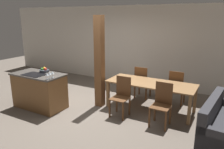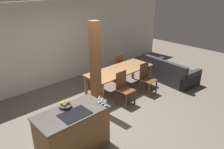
% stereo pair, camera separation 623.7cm
% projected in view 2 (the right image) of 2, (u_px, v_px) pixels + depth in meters
% --- Properties ---
extents(ground_plane, '(16.00, 16.00, 0.00)m').
position_uv_depth(ground_plane, '(100.00, 117.00, 5.56)').
color(ground_plane, '#665B51').
extents(wall_back, '(11.20, 0.08, 2.70)m').
position_uv_depth(wall_back, '(44.00, 46.00, 6.83)').
color(wall_back, silver).
rests_on(wall_back, ground_plane).
extents(kitchen_island, '(1.38, 0.73, 0.93)m').
position_uv_depth(kitchen_island, '(73.00, 132.00, 4.28)').
color(kitchen_island, brown).
rests_on(kitchen_island, ground_plane).
extents(fruit_bowl, '(0.25, 0.25, 0.12)m').
position_uv_depth(fruit_bowl, '(65.00, 105.00, 4.23)').
color(fruit_bowl, '#383D47').
rests_on(fruit_bowl, kitchen_island).
extents(wine_glass_near, '(0.08, 0.08, 0.16)m').
position_uv_depth(wine_glass_near, '(106.00, 100.00, 4.25)').
color(wine_glass_near, silver).
rests_on(wine_glass_near, kitchen_island).
extents(wine_glass_middle, '(0.08, 0.08, 0.16)m').
position_uv_depth(wine_glass_middle, '(102.00, 99.00, 4.31)').
color(wine_glass_middle, silver).
rests_on(wine_glass_middle, kitchen_island).
extents(wine_glass_far, '(0.08, 0.08, 0.16)m').
position_uv_depth(wine_glass_far, '(100.00, 97.00, 4.37)').
color(wine_glass_far, silver).
rests_on(wine_glass_far, kitchen_island).
extents(dining_table, '(2.20, 0.86, 0.73)m').
position_uv_depth(dining_table, '(120.00, 72.00, 6.70)').
color(dining_table, olive).
rests_on(dining_table, ground_plane).
extents(dining_chair_near_left, '(0.40, 0.40, 0.95)m').
position_uv_depth(dining_chair_near_left, '(124.00, 88.00, 6.00)').
color(dining_chair_near_left, brown).
rests_on(dining_chair_near_left, ground_plane).
extents(dining_chair_near_right, '(0.40, 0.40, 0.95)m').
position_uv_depth(dining_chair_near_right, '(147.00, 78.00, 6.62)').
color(dining_chair_near_right, brown).
rests_on(dining_chair_near_right, ground_plane).
extents(dining_chair_far_left, '(0.40, 0.40, 0.95)m').
position_uv_depth(dining_chair_far_left, '(94.00, 74.00, 6.88)').
color(dining_chair_far_left, brown).
rests_on(dining_chair_far_left, ground_plane).
extents(dining_chair_far_right, '(0.40, 0.40, 0.95)m').
position_uv_depth(dining_chair_far_right, '(116.00, 67.00, 7.50)').
color(dining_chair_far_right, brown).
rests_on(dining_chair_far_right, ground_plane).
extents(couch, '(1.11, 1.79, 0.80)m').
position_uv_depth(couch, '(170.00, 73.00, 7.56)').
color(couch, '#2D2D33').
rests_on(couch, ground_plane).
extents(timber_post, '(0.21, 0.21, 2.37)m').
position_uv_depth(timber_post, '(95.00, 69.00, 5.42)').
color(timber_post, brown).
rests_on(timber_post, ground_plane).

